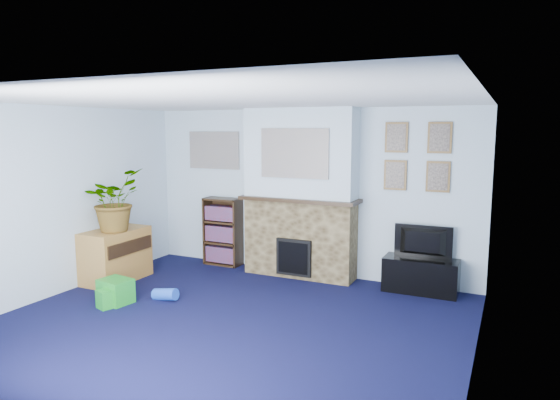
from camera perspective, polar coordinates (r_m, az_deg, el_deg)
The scene contains 26 objects.
floor at distance 5.61m, azimuth -6.18°, elevation -14.00°, with size 5.00×4.50×0.01m, color black.
ceiling at distance 5.21m, azimuth -6.58°, elevation 11.29°, with size 5.00×4.50×0.01m, color white.
wall_back at distance 7.27m, azimuth 2.94°, elevation 0.92°, with size 5.00×0.04×2.40m, color silver.
wall_front at distance 3.61m, azimuth -25.57°, elevation -7.22°, with size 5.00×0.04×2.40m, color silver.
wall_left at distance 6.91m, azimuth -24.33°, elevation -0.16°, with size 0.04×4.50×2.40m, color silver.
wall_right at distance 4.52m, azimuth 21.80°, elevation -4.03°, with size 0.04×4.50×2.40m, color silver.
chimney_breast at distance 7.08m, azimuth 2.31°, elevation 0.60°, with size 1.72×0.50×2.40m.
collage_main at distance 6.84m, azimuth 1.65°, elevation 5.35°, with size 1.00×0.03×0.68m, color gray.
collage_left at distance 7.93m, azimuth -7.55°, elevation 5.66°, with size 0.90×0.03×0.58m, color gray.
portrait_tl at distance 6.81m, azimuth 13.18°, elevation 6.99°, with size 0.30×0.03×0.40m, color brown.
portrait_tr at distance 6.72m, azimuth 17.80°, elevation 6.80°, with size 0.30×0.03×0.40m, color brown.
portrait_bl at distance 6.84m, azimuth 13.04°, elevation 2.80°, with size 0.30×0.03×0.40m, color brown.
portrait_br at distance 6.74m, azimuth 17.62°, elevation 2.56°, with size 0.30×0.03×0.40m, color brown.
tv_stand at distance 6.80m, azimuth 15.78°, elevation -8.28°, with size 0.94×0.40×0.45m, color black.
television at distance 6.71m, azimuth 15.95°, elevation -4.67°, with size 0.74×0.10×0.42m, color black.
bookshelf at distance 7.86m, azimuth -6.52°, elevation -3.75°, with size 0.58×0.28×1.05m.
sideboard at distance 7.38m, azimuth -18.24°, elevation -6.09°, with size 0.52×0.93×0.72m, color #A47434.
potted_plant at distance 7.16m, azimuth -18.50°, elevation -0.03°, with size 0.76×0.66×0.85m, color #26661E.
mantel_clock at distance 7.08m, azimuth 1.47°, elevation 0.89°, with size 0.10×0.06×0.13m, color gold.
mantel_candle at distance 6.93m, azimuth 4.34°, elevation 0.81°, with size 0.04×0.04×0.14m, color #B2BFC6.
mantel_teddy at distance 7.26m, azimuth -1.73°, elevation 1.04°, with size 0.14×0.14×0.14m, color gray.
mantel_can at distance 6.81m, azimuth 7.19°, elevation 0.47°, with size 0.05×0.05×0.11m, color #198C26.
green_crate at distance 6.50m, azimuth -18.25°, elevation -9.92°, with size 0.37×0.30×0.30m, color #198C26.
toy_ball at distance 6.68m, azimuth -18.29°, elevation -9.90°, with size 0.21×0.21×0.21m, color #198C26.
toy_block at distance 6.38m, azimuth -19.26°, elevation -10.61°, with size 0.18×0.18×0.22m, color #198C26.
toy_tube at distance 6.47m, azimuth -12.98°, elevation -10.47°, with size 0.15×0.15×0.32m, color blue.
Camera 1 is at (2.73, -4.43, 2.10)m, focal length 32.00 mm.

